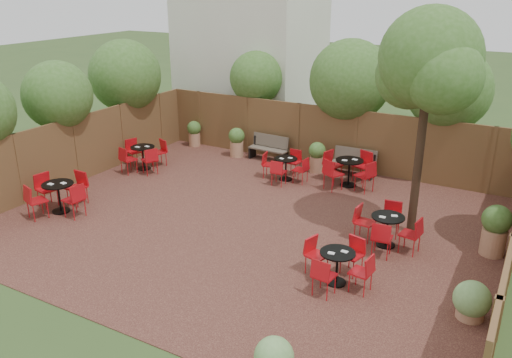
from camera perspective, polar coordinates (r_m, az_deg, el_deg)
The scene contains 12 objects.
ground at distance 13.47m, azimuth -0.72°, elevation -4.70°, with size 80.00×80.00×0.00m, color #354F23.
courtyard_paving at distance 13.47m, azimuth -0.72°, elevation -4.67°, with size 12.00×10.00×0.02m, color #3C1C18.
fence_back at distance 17.35m, azimuth 7.57°, elevation 4.54°, with size 12.00×0.08×2.00m, color brown.
fence_left at distance 16.73m, azimuth -18.86°, elevation 2.98°, with size 0.08×10.00×2.00m, color brown.
neighbour_building at distance 21.42m, azimuth -0.50°, elevation 15.95°, with size 5.00×4.00×8.00m, color silver.
overhang_foliage at distance 15.94m, azimuth 1.63°, elevation 9.56°, with size 15.51×10.56×2.62m.
courtyard_tree at distance 12.35m, azimuth 18.18°, elevation 11.52°, with size 2.50×2.40×5.30m.
park_bench_left at distance 17.93m, azimuth 1.44°, elevation 3.44°, with size 1.40×0.52×0.85m.
park_bench_right at distance 16.81m, azimuth 10.56°, elevation 1.86°, with size 1.37×0.49×0.84m.
bistro_tables at distance 14.31m, azimuth -1.00°, elevation -1.11°, with size 9.94×7.22×0.93m.
planters at distance 15.78m, azimuth 6.51°, elevation 1.37°, with size 11.21×4.09×1.18m.
low_shrubs at distance 9.08m, azimuth 15.42°, elevation -16.91°, with size 3.06×3.74×0.73m.
Camera 1 is at (6.10, -10.53, 5.78)m, focal length 37.01 mm.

